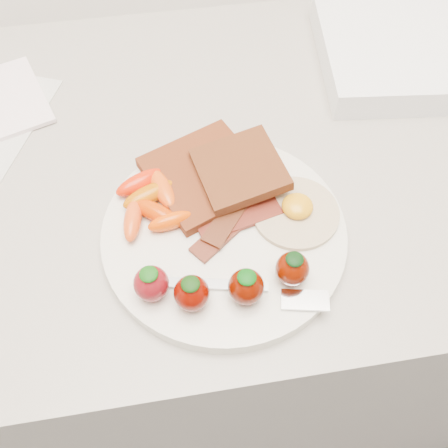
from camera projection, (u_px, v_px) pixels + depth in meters
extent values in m
cube|color=gray|center=(209.00, 299.00, 1.01)|extent=(2.00, 0.60, 0.90)
cylinder|color=silver|center=(224.00, 233.00, 0.56)|extent=(0.27, 0.27, 0.02)
cube|color=#401306|center=(205.00, 175.00, 0.58)|extent=(0.16, 0.16, 0.01)
cube|color=black|center=(240.00, 169.00, 0.57)|extent=(0.11, 0.11, 0.02)
cylinder|color=beige|center=(295.00, 212.00, 0.56)|extent=(0.11, 0.11, 0.01)
ellipsoid|color=orange|center=(297.00, 206.00, 0.55)|extent=(0.04, 0.04, 0.02)
cube|color=#3C0A07|center=(227.00, 229.00, 0.54)|extent=(0.09, 0.08, 0.00)
cube|color=#3B100D|center=(240.00, 220.00, 0.55)|extent=(0.10, 0.05, 0.00)
cube|color=black|center=(232.00, 212.00, 0.55)|extent=(0.08, 0.09, 0.00)
ellipsoid|color=#B95700|center=(149.00, 194.00, 0.56)|extent=(0.07, 0.05, 0.02)
ellipsoid|color=#C53500|center=(156.00, 213.00, 0.55)|extent=(0.06, 0.05, 0.02)
ellipsoid|color=#E94C15|center=(133.00, 220.00, 0.54)|extent=(0.03, 0.06, 0.02)
ellipsoid|color=#E74F0E|center=(162.00, 189.00, 0.57)|extent=(0.04, 0.07, 0.02)
ellipsoid|color=red|center=(140.00, 182.00, 0.57)|extent=(0.06, 0.04, 0.02)
ellipsoid|color=#E84600|center=(171.00, 221.00, 0.54)|extent=(0.05, 0.03, 0.02)
ellipsoid|color=maroon|center=(151.00, 284.00, 0.49)|extent=(0.04, 0.04, 0.04)
ellipsoid|color=#0F480C|center=(149.00, 274.00, 0.47)|extent=(0.02, 0.02, 0.01)
ellipsoid|color=#590700|center=(192.00, 293.00, 0.48)|extent=(0.04, 0.04, 0.04)
ellipsoid|color=black|center=(190.00, 284.00, 0.47)|extent=(0.02, 0.02, 0.01)
ellipsoid|color=#4D0B00|center=(246.00, 287.00, 0.49)|extent=(0.04, 0.04, 0.04)
ellipsoid|color=#074609|center=(247.00, 277.00, 0.47)|extent=(0.02, 0.02, 0.01)
ellipsoid|color=#540D00|center=(292.00, 269.00, 0.50)|extent=(0.03, 0.03, 0.04)
ellipsoid|color=black|center=(295.00, 259.00, 0.48)|extent=(0.02, 0.02, 0.01)
cube|color=silver|center=(212.00, 284.00, 0.51)|extent=(0.11, 0.03, 0.00)
cube|color=white|center=(305.00, 300.00, 0.50)|extent=(0.05, 0.03, 0.00)
cube|color=white|center=(6.00, 99.00, 0.68)|extent=(0.14, 0.17, 0.01)
cube|color=white|center=(420.00, 50.00, 0.71)|extent=(0.31, 0.26, 0.04)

